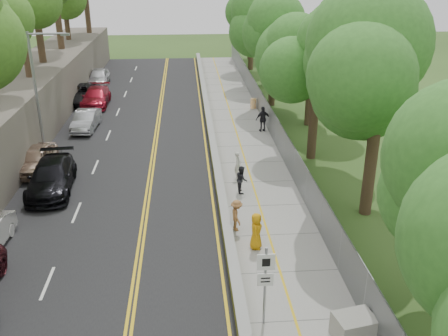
{
  "coord_description": "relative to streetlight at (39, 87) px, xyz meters",
  "views": [
    {
      "loc": [
        -1.46,
        -17.02,
        12.01
      ],
      "look_at": [
        0.5,
        8.0,
        1.4
      ],
      "focal_mm": 40.0,
      "sensor_mm": 36.0,
      "label": 1
    }
  ],
  "objects": [
    {
      "name": "person_far",
      "position": [
        14.64,
        4.01,
        -3.64
      ],
      "size": [
        1.19,
        0.71,
        1.9
      ],
      "primitive_type": "imported",
      "rotation": [
        0.0,
        0.0,
        3.37
      ],
      "color": "black",
      "rests_on": "sidewalk"
    },
    {
      "name": "car_3",
      "position": [
        1.46,
        -5.23,
        -3.79
      ],
      "size": [
        2.69,
        5.73,
        1.62
      ],
      "primitive_type": "imported",
      "rotation": [
        0.0,
        0.0,
        0.08
      ],
      "color": "black",
      "rests_on": "road"
    },
    {
      "name": "chainlink_fence",
      "position": [
        15.11,
        1.0,
        -3.64
      ],
      "size": [
        0.04,
        66.0,
        2.0
      ],
      "primitive_type": "cube",
      "color": "slate",
      "rests_on": "ground"
    },
    {
      "name": "car_8",
      "position": [
        0.27,
        19.8,
        -3.77
      ],
      "size": [
        2.14,
        4.94,
        1.66
      ],
      "primitive_type": "imported",
      "rotation": [
        0.0,
        0.0,
        0.04
      ],
      "color": "silver",
      "rests_on": "road"
    },
    {
      "name": "painter_0",
      "position": [
        11.91,
        -12.05,
        -3.74
      ],
      "size": [
        0.74,
        0.94,
        1.7
      ],
      "primitive_type": "imported",
      "rotation": [
        0.0,
        0.0,
        1.3
      ],
      "color": "orange",
      "rests_on": "sidewalk"
    },
    {
      "name": "trees_fenceside",
      "position": [
        17.46,
        1.0,
        2.36
      ],
      "size": [
        7.0,
        66.0,
        14.0
      ],
      "primitive_type": null,
      "color": "#3E832C",
      "rests_on": "ground"
    },
    {
      "name": "streetlight",
      "position": [
        0.0,
        0.0,
        0.0
      ],
      "size": [
        2.52,
        0.22,
        8.0
      ],
      "color": "gray",
      "rests_on": "ground"
    },
    {
      "name": "painter_3",
      "position": [
        11.21,
        -10.4,
        -3.81
      ],
      "size": [
        0.7,
        1.07,
        1.55
      ],
      "primitive_type": "imported",
      "rotation": [
        0.0,
        0.0,
        1.7
      ],
      "color": "#936135",
      "rests_on": "sidewalk"
    },
    {
      "name": "painter_2",
      "position": [
        11.91,
        -6.27,
        -3.82
      ],
      "size": [
        0.6,
        0.76,
        1.53
      ],
      "primitive_type": "imported",
      "rotation": [
        0.0,
        0.0,
        1.6
      ],
      "color": "black",
      "rests_on": "sidewalk"
    },
    {
      "name": "rock_embankment",
      "position": [
        -3.04,
        1.0,
        -2.64
      ],
      "size": [
        5.0,
        66.0,
        4.0
      ],
      "primitive_type": "cube",
      "color": "#595147",
      "rests_on": "ground"
    },
    {
      "name": "car_7",
      "position": [
        1.18,
        12.13,
        -3.83
      ],
      "size": [
        2.19,
        5.3,
        1.53
      ],
      "primitive_type": "imported",
      "rotation": [
        0.0,
        0.0,
        0.01
      ],
      "color": "maroon",
      "rests_on": "road"
    },
    {
      "name": "painter_1",
      "position": [
        11.91,
        -4.25,
        -3.79
      ],
      "size": [
        0.5,
        0.65,
        1.6
      ],
      "primitive_type": "imported",
      "rotation": [
        0.0,
        0.0,
        1.34
      ],
      "color": "silver",
      "rests_on": "sidewalk"
    },
    {
      "name": "sidewalk",
      "position": [
        13.01,
        1.0,
        -4.61
      ],
      "size": [
        4.2,
        66.0,
        0.05
      ],
      "primitive_type": "cube",
      "color": "gray",
      "rests_on": "ground"
    },
    {
      "name": "signpost",
      "position": [
        11.51,
        -17.02,
        -2.68
      ],
      "size": [
        0.62,
        0.09,
        3.1
      ],
      "color": "gray",
      "rests_on": "sidewalk"
    },
    {
      "name": "jersey_barrier",
      "position": [
        10.71,
        1.0,
        -4.34
      ],
      "size": [
        0.42,
        66.0,
        0.6
      ],
      "primitive_type": "cube",
      "color": "#CCD832",
      "rests_on": "ground"
    },
    {
      "name": "car_5",
      "position": [
        1.46,
        5.55,
        -3.89
      ],
      "size": [
        1.75,
        4.39,
        1.42
      ],
      "primitive_type": "imported",
      "rotation": [
        0.0,
        0.0,
        -0.06
      ],
      "color": "#9E9FA4",
      "rests_on": "road"
    },
    {
      "name": "car_4",
      "position": [
        -0.14,
        -2.29,
        -3.85
      ],
      "size": [
        1.99,
        4.47,
        1.49
      ],
      "primitive_type": "imported",
      "rotation": [
        0.0,
        0.0,
        -0.05
      ],
      "color": "tan",
      "rests_on": "road"
    },
    {
      "name": "car_6",
      "position": [
        -0.14,
        13.39,
        -3.83
      ],
      "size": [
        2.57,
        5.56,
        1.54
      ],
      "primitive_type": "imported",
      "rotation": [
        0.0,
        0.0,
        0.0
      ],
      "color": "black",
      "rests_on": "road"
    },
    {
      "name": "ground",
      "position": [
        10.46,
        -14.0,
        -4.64
      ],
      "size": [
        140.0,
        140.0,
        0.0
      ],
      "primitive_type": "plane",
      "color": "#33511E",
      "rests_on": "ground"
    },
    {
      "name": "construction_barrel",
      "position": [
        14.76,
        10.18,
        -4.17
      ],
      "size": [
        0.51,
        0.51,
        0.84
      ],
      "primitive_type": "cylinder",
      "color": "#FF8700",
      "rests_on": "sidewalk"
    },
    {
      "name": "road",
      "position": [
        5.06,
        1.0,
        -4.62
      ],
      "size": [
        11.2,
        66.0,
        0.04
      ],
      "primitive_type": "cube",
      "color": "black",
      "rests_on": "ground"
    },
    {
      "name": "concrete_block",
      "position": [
        14.43,
        -18.0,
        -4.15
      ],
      "size": [
        1.51,
        1.25,
        0.89
      ],
      "primitive_type": "cube",
      "rotation": [
        0.0,
        0.0,
        0.2
      ],
      "color": "gray",
      "rests_on": "sidewalk"
    }
  ]
}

